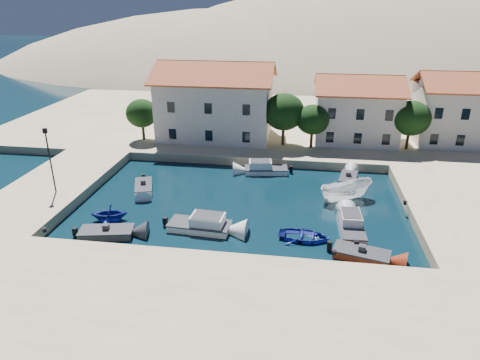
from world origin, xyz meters
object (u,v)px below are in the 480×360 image
object	(u,v)px
cabin_cruiser_east	(351,227)
boat_east	(345,200)
building_mid	(357,108)
cabin_cruiser_south	(200,224)
building_left	(216,99)
lamppost	(49,154)
building_right	(455,107)
rowboat_south	(304,239)

from	to	relation	value
cabin_cruiser_east	boat_east	world-z (taller)	cabin_cruiser_east
building_mid	cabin_cruiser_south	world-z (taller)	building_mid
building_left	boat_east	bearing A→B (deg)	-44.88
cabin_cruiser_south	boat_east	xyz separation A→B (m)	(12.53, 7.65, -0.48)
building_left	lamppost	bearing A→B (deg)	-119.90
cabin_cruiser_south	boat_east	size ratio (longest dim) A/B	0.97
building_mid	boat_east	size ratio (longest dim) A/B	1.91
building_mid	boat_east	bearing A→B (deg)	-97.66
building_left	building_right	world-z (taller)	building_left
building_right	building_mid	bearing A→B (deg)	-175.24
cabin_cruiser_east	lamppost	bearing A→B (deg)	83.96
cabin_cruiser_south	cabin_cruiser_east	distance (m)	12.60
lamppost	rowboat_south	bearing A→B (deg)	-8.81
building_mid	rowboat_south	world-z (taller)	building_mid
building_left	building_mid	bearing A→B (deg)	3.18
rowboat_south	boat_east	world-z (taller)	boat_east
building_mid	cabin_cruiser_east	bearing A→B (deg)	-95.65
rowboat_south	cabin_cruiser_east	bearing A→B (deg)	-60.11
building_right	lamppost	size ratio (longest dim) A/B	1.52
lamppost	rowboat_south	xyz separation A→B (m)	(23.43, -3.63, -4.75)
lamppost	cabin_cruiser_east	bearing A→B (deg)	-3.91
building_left	cabin_cruiser_south	xyz separation A→B (m)	(3.23, -23.34, -5.46)
building_right	lamppost	distance (m)	46.98
rowboat_south	lamppost	bearing A→B (deg)	86.12
building_left	building_mid	size ratio (longest dim) A/B	1.40
building_right	cabin_cruiser_south	xyz separation A→B (m)	(-26.77, -25.34, -5.00)
building_mid	cabin_cruiser_south	distance (m)	28.87
cabin_cruiser_south	cabin_cruiser_east	world-z (taller)	same
cabin_cruiser_east	building_mid	bearing A→B (deg)	-7.78
boat_east	building_right	bearing A→B (deg)	-66.22
building_mid	rowboat_south	size ratio (longest dim) A/B	2.55
lamppost	cabin_cruiser_east	world-z (taller)	lamppost
building_right	cabin_cruiser_south	distance (m)	37.20
building_left	lamppost	distance (m)	23.10
building_right	boat_east	bearing A→B (deg)	-128.84
building_right	boat_east	world-z (taller)	building_right
building_left	building_right	xyz separation A→B (m)	(30.00, 2.00, -0.46)
building_right	cabin_cruiser_east	bearing A→B (deg)	-120.86
boat_east	lamppost	bearing A→B (deg)	71.60
building_right	rowboat_south	world-z (taller)	building_right
building_left	rowboat_south	size ratio (longest dim) A/B	3.57
building_mid	cabin_cruiser_south	bearing A→B (deg)	-121.26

